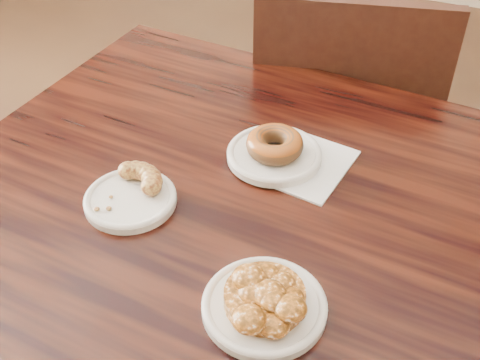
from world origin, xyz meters
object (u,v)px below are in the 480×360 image
at_px(cafe_table, 225,359).
at_px(chair_far, 339,132).
at_px(glazed_donut, 275,144).
at_px(apple_fritter, 265,295).
at_px(cruller_fragment, 129,190).

relative_size(cafe_table, chair_far, 1.11).
height_order(glazed_donut, apple_fritter, glazed_donut).
distance_m(cafe_table, chair_far, 0.72).
xyz_separation_m(chair_far, cruller_fragment, (-0.16, -0.73, 0.33)).
xyz_separation_m(cafe_table, glazed_donut, (0.02, 0.17, 0.41)).
height_order(glazed_donut, cruller_fragment, glazed_donut).
bearing_deg(apple_fritter, chair_far, 97.17).
distance_m(glazed_donut, cruller_fragment, 0.26).
bearing_deg(chair_far, cruller_fragment, 63.75).
bearing_deg(apple_fritter, cafe_table, 132.86).
relative_size(glazed_donut, cruller_fragment, 0.89).
bearing_deg(cruller_fragment, glazed_donut, 48.69).
relative_size(apple_fritter, cruller_fragment, 1.35).
xyz_separation_m(chair_far, apple_fritter, (0.11, -0.85, 0.33)).
xyz_separation_m(cafe_table, apple_fritter, (0.12, -0.13, 0.40)).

